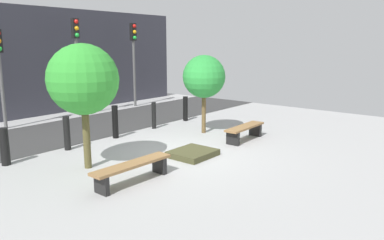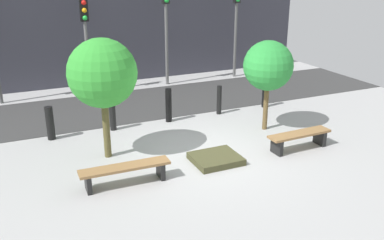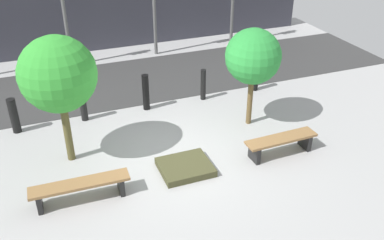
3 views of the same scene
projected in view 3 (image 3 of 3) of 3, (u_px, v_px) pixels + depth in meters
name	position (u px, v px, depth m)	size (l,w,h in m)	color
ground_plane	(179.00, 160.00, 9.88)	(18.00, 18.00, 0.00)	#A2A2A2
road_strip	(129.00, 81.00, 13.71)	(18.00, 3.54, 0.01)	#353535
bench_left	(80.00, 187.00, 8.49)	(1.98, 0.43, 0.44)	black
bench_right	(281.00, 142.00, 9.95)	(1.76, 0.45, 0.45)	black
planter_bed	(185.00, 167.00, 9.50)	(1.13, 0.99, 0.16)	#424126
tree_behind_left_bench	(58.00, 75.00, 8.89)	(1.64, 1.64, 2.95)	brown
tree_behind_right_bench	(253.00, 57.00, 10.47)	(1.39, 1.39, 2.57)	brown
bollard_far_left	(14.00, 116.00, 10.76)	(0.22, 0.22, 0.93)	black
bollard_left	(83.00, 104.00, 11.30)	(0.18, 0.18, 0.96)	black
bollard_center	(146.00, 92.00, 11.82)	(0.19, 0.19, 1.03)	black
bollard_right	(203.00, 85.00, 12.39)	(0.15, 0.15, 0.93)	black
bollard_far_right	(256.00, 76.00, 12.93)	(0.19, 0.19, 0.94)	black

